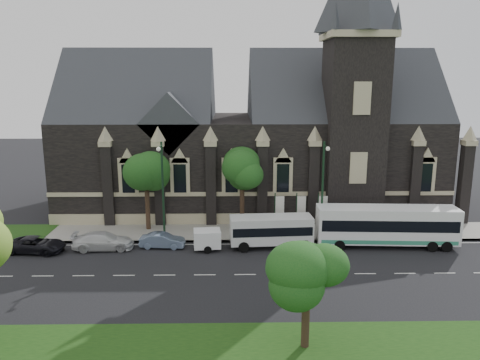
{
  "coord_description": "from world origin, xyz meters",
  "views": [
    {
      "loc": [
        2.06,
        -32.39,
        14.37
      ],
      "look_at": [
        2.72,
        6.0,
        5.91
      ],
      "focal_mm": 34.91,
      "sensor_mm": 36.0,
      "label": 1
    }
  ],
  "objects_px": {
    "tree_park_east": "(310,266)",
    "shuttle_bus": "(271,229)",
    "banner_flag_center": "(300,210)",
    "box_trailer": "(207,239)",
    "street_lamp_near": "(323,186)",
    "banner_flag_right": "(321,210)",
    "street_lamp_mid": "(162,187)",
    "tree_walk_left": "(149,171)",
    "car_far_black": "(36,245)",
    "banner_flag_left": "(278,210)",
    "tour_coach": "(387,225)",
    "car_far_white": "(103,241)",
    "sedan": "(162,240)",
    "tree_walk_right": "(244,170)"
  },
  "relations": [
    {
      "from": "tree_park_east",
      "to": "tree_walk_left",
      "type": "relative_size",
      "value": 0.82
    },
    {
      "from": "street_lamp_near",
      "to": "shuttle_bus",
      "type": "relative_size",
      "value": 1.25
    },
    {
      "from": "tour_coach",
      "to": "tree_park_east",
      "type": "bearing_deg",
      "value": -118.29
    },
    {
      "from": "banner_flag_left",
      "to": "box_trailer",
      "type": "distance_m",
      "value": 7.55
    },
    {
      "from": "tree_walk_right",
      "to": "sedan",
      "type": "relative_size",
      "value": 2.02
    },
    {
      "from": "tree_walk_right",
      "to": "shuttle_bus",
      "type": "bearing_deg",
      "value": -65.74
    },
    {
      "from": "tour_coach",
      "to": "car_far_white",
      "type": "relative_size",
      "value": 2.36
    },
    {
      "from": "shuttle_bus",
      "to": "sedan",
      "type": "height_order",
      "value": "shuttle_bus"
    },
    {
      "from": "tree_walk_left",
      "to": "banner_flag_right",
      "type": "height_order",
      "value": "tree_walk_left"
    },
    {
      "from": "box_trailer",
      "to": "banner_flag_center",
      "type": "bearing_deg",
      "value": 18.75
    },
    {
      "from": "tree_walk_right",
      "to": "banner_flag_left",
      "type": "height_order",
      "value": "tree_walk_right"
    },
    {
      "from": "shuttle_bus",
      "to": "car_far_black",
      "type": "height_order",
      "value": "shuttle_bus"
    },
    {
      "from": "sedan",
      "to": "tour_coach",
      "type": "bearing_deg",
      "value": -85.85
    },
    {
      "from": "tree_park_east",
      "to": "shuttle_bus",
      "type": "height_order",
      "value": "tree_park_east"
    },
    {
      "from": "tree_walk_right",
      "to": "banner_flag_center",
      "type": "distance_m",
      "value": 6.36
    },
    {
      "from": "tree_park_east",
      "to": "tree_walk_left",
      "type": "xyz_separation_m",
      "value": [
        -11.97,
        20.03,
        1.12
      ]
    },
    {
      "from": "banner_flag_right",
      "to": "tour_coach",
      "type": "height_order",
      "value": "banner_flag_right"
    },
    {
      "from": "tree_park_east",
      "to": "tree_walk_left",
      "type": "height_order",
      "value": "tree_walk_left"
    },
    {
      "from": "tree_park_east",
      "to": "tour_coach",
      "type": "xyz_separation_m",
      "value": [
        9.23,
        15.16,
        -2.72
      ]
    },
    {
      "from": "banner_flag_center",
      "to": "banner_flag_left",
      "type": "bearing_deg",
      "value": 180.0
    },
    {
      "from": "banner_flag_right",
      "to": "tour_coach",
      "type": "distance_m",
      "value": 6.03
    },
    {
      "from": "banner_flag_center",
      "to": "shuttle_bus",
      "type": "relative_size",
      "value": 0.56
    },
    {
      "from": "banner_flag_right",
      "to": "shuttle_bus",
      "type": "height_order",
      "value": "banner_flag_right"
    },
    {
      "from": "box_trailer",
      "to": "car_far_black",
      "type": "relative_size",
      "value": 0.7
    },
    {
      "from": "street_lamp_mid",
      "to": "banner_flag_right",
      "type": "relative_size",
      "value": 2.25
    },
    {
      "from": "banner_flag_center",
      "to": "tree_walk_right",
      "type": "bearing_deg",
      "value": 161.36
    },
    {
      "from": "banner_flag_right",
      "to": "tree_walk_left",
      "type": "bearing_deg",
      "value": 173.96
    },
    {
      "from": "tree_park_east",
      "to": "car_far_white",
      "type": "xyz_separation_m",
      "value": [
        -15.14,
        14.81,
        -3.88
      ]
    },
    {
      "from": "banner_flag_center",
      "to": "car_far_white",
      "type": "xyz_separation_m",
      "value": [
        -17.25,
        -3.51,
        -1.64
      ]
    },
    {
      "from": "tour_coach",
      "to": "car_far_black",
      "type": "relative_size",
      "value": 2.52
    },
    {
      "from": "banner_flag_right",
      "to": "car_far_black",
      "type": "height_order",
      "value": "banner_flag_right"
    },
    {
      "from": "tour_coach",
      "to": "tree_walk_right",
      "type": "bearing_deg",
      "value": 161.24
    },
    {
      "from": "banner_flag_right",
      "to": "car_far_white",
      "type": "xyz_separation_m",
      "value": [
        -19.25,
        -3.51,
        -1.64
      ]
    },
    {
      "from": "box_trailer",
      "to": "car_far_white",
      "type": "distance_m",
      "value": 8.89
    },
    {
      "from": "tree_walk_left",
      "to": "tree_walk_right",
      "type": "bearing_deg",
      "value": 0.06
    },
    {
      "from": "street_lamp_near",
      "to": "banner_flag_left",
      "type": "distance_m",
      "value": 4.99
    },
    {
      "from": "banner_flag_center",
      "to": "banner_flag_right",
      "type": "height_order",
      "value": "same"
    },
    {
      "from": "banner_flag_center",
      "to": "box_trailer",
      "type": "bearing_deg",
      "value": -155.48
    },
    {
      "from": "shuttle_bus",
      "to": "car_far_black",
      "type": "distance_m",
      "value": 19.87
    },
    {
      "from": "tree_park_east",
      "to": "shuttle_bus",
      "type": "distance_m",
      "value": 15.45
    },
    {
      "from": "street_lamp_near",
      "to": "car_far_black",
      "type": "distance_m",
      "value": 24.91
    },
    {
      "from": "street_lamp_mid",
      "to": "banner_flag_right",
      "type": "distance_m",
      "value": 14.67
    },
    {
      "from": "sedan",
      "to": "box_trailer",
      "type": "bearing_deg",
      "value": -95.05
    },
    {
      "from": "tree_walk_left",
      "to": "sedan",
      "type": "relative_size",
      "value": 1.98
    },
    {
      "from": "banner_flag_left",
      "to": "sedan",
      "type": "relative_size",
      "value": 1.04
    },
    {
      "from": "tree_park_east",
      "to": "shuttle_bus",
      "type": "relative_size",
      "value": 0.88
    },
    {
      "from": "tree_walk_left",
      "to": "box_trailer",
      "type": "relative_size",
      "value": 2.29
    },
    {
      "from": "street_lamp_near",
      "to": "street_lamp_mid",
      "type": "height_order",
      "value": "same"
    },
    {
      "from": "street_lamp_near",
      "to": "banner_flag_right",
      "type": "xyz_separation_m",
      "value": [
        0.29,
        1.91,
        -2.73
      ]
    },
    {
      "from": "car_far_black",
      "to": "box_trailer",
      "type": "bearing_deg",
      "value": -82.24
    }
  ]
}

